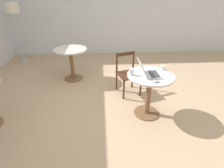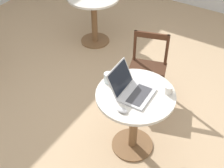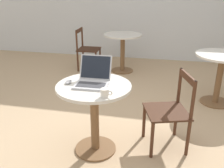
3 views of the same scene
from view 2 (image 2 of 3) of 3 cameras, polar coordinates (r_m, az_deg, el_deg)
The scene contains 8 objects.
ground_plane at distance 3.66m, azimuth -0.76°, elevation -6.34°, with size 16.00×16.00×0.00m, color tan.
cafe_table_near at distance 3.00m, azimuth 4.16°, elevation -4.63°, with size 0.74×0.74×0.75m.
cafe_table_mid at distance 4.64m, azimuth -3.34°, elevation 13.56°, with size 0.74×0.74×0.75m.
chair_near_right at distance 3.68m, azimuth 6.47°, elevation 2.68°, with size 0.53×0.53×0.83m.
laptop at distance 2.83m, azimuth 3.61°, elevation -1.00°, with size 0.33×0.37×0.25m.
mouse at distance 2.68m, azimuth 1.86°, elevation -4.80°, with size 0.06×0.10×0.03m.
mug at distance 2.88m, azimuth 10.31°, elevation -0.99°, with size 0.11×0.07×0.08m.
drinking_glass at distance 2.94m, azimuth -0.77°, elevation 1.14°, with size 0.07×0.07×0.11m.
Camera 2 is at (-2.07, -1.34, 2.70)m, focal length 50.00 mm.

